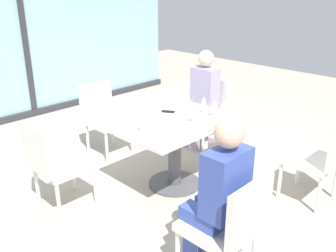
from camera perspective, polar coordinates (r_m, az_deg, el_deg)
ground_plane at (r=4.12m, az=1.00°, el=-8.81°), size 12.00×12.00×0.00m
window_wall_backdrop at (r=6.27m, az=-21.06°, el=12.09°), size 5.67×0.10×2.70m
dining_table_main at (r=3.88m, az=1.05°, el=-1.93°), size 1.21×0.86×0.73m
chair_front_left at (r=2.71m, az=9.30°, el=-14.48°), size 0.46×0.50×0.87m
chair_far_right at (r=4.98m, az=5.90°, el=2.82°), size 0.50×0.46×0.87m
chair_far_left at (r=3.64m, az=-17.01°, el=-5.26°), size 0.50×0.46×0.87m
chair_front_right at (r=3.88m, az=22.39°, el=-4.29°), size 0.46×0.50×0.87m
chair_near_window at (r=4.77m, az=-9.74°, el=1.76°), size 0.46×0.51×0.87m
person_front_left at (r=2.65m, az=7.62°, el=-9.99°), size 0.34×0.39×1.26m
person_far_right at (r=4.84m, az=5.17°, el=4.81°), size 0.39×0.34×1.26m
wine_glass_0 at (r=3.74m, az=3.80°, el=2.45°), size 0.07×0.07×0.18m
wine_glass_1 at (r=3.92m, az=7.10°, el=3.21°), size 0.07×0.07×0.18m
wine_glass_2 at (r=3.50m, az=-4.09°, el=1.12°), size 0.07×0.07×0.18m
wine_glass_3 at (r=4.01m, az=5.46°, el=3.72°), size 0.07×0.07×0.18m
coffee_cup at (r=3.57m, az=-2.65°, el=0.08°), size 0.08×0.08×0.09m
cell_phone_on_table at (r=4.07m, az=0.02°, el=2.21°), size 0.13×0.16×0.01m
handbag_1 at (r=4.72m, az=8.08°, el=-2.99°), size 0.32×0.20×0.28m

